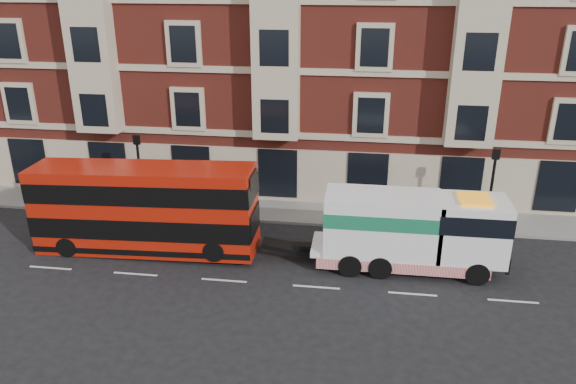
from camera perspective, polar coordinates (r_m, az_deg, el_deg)
The scene contains 8 objects.
ground at distance 24.66m, azimuth -6.52°, elevation -8.92°, with size 120.00×120.00×0.00m, color black.
sidewalk at distance 31.14m, azimuth -3.22°, elevation -1.82°, with size 90.00×3.00×0.15m, color slate.
victorian_terrace at distance 35.92m, azimuth -0.39°, elevation 17.88°, with size 45.00×12.00×20.40m.
lamp_post_west at distance 30.72m, azimuth -14.85°, elevation 2.33°, with size 0.35×0.15×4.35m.
lamp_post_east at distance 29.16m, azimuth 19.99°, elevation 0.67°, with size 0.35×0.15×4.35m.
double_decker_bus at distance 26.80m, azimuth -14.39°, elevation -1.54°, with size 10.39×2.39×4.21m.
tow_truck at distance 25.20m, azimuth 12.13°, elevation -3.86°, with size 8.32×2.46×3.47m.
pedestrian at distance 35.48m, azimuth -24.87°, elevation 0.62°, with size 0.57×0.37×1.56m, color #1A2734.
Camera 1 is at (5.60, -20.47, 12.57)m, focal length 35.00 mm.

